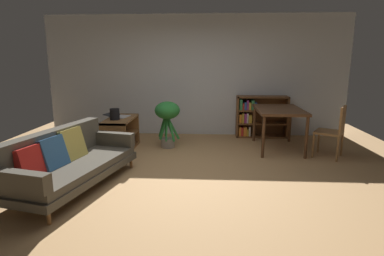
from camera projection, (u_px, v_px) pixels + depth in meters
ground_plane at (187, 174)px, 4.83m from camera, size 8.16×8.16×0.00m
back_wall_panel at (196, 76)px, 7.18m from camera, size 6.80×0.10×2.70m
fabric_couch at (67, 161)px, 4.27m from camera, size 1.27×2.17×0.79m
media_console at (121, 134)px, 6.08m from camera, size 0.48×1.06×0.62m
open_laptop at (118, 116)px, 6.13m from camera, size 0.50×0.41×0.06m
desk_speaker at (115, 114)px, 5.84m from camera, size 0.18×0.18×0.21m
potted_floor_plant at (167, 116)px, 6.17m from camera, size 0.49×0.50×0.92m
dining_table at (279, 113)px, 6.04m from camera, size 0.85×1.28×0.80m
dining_chair_near at (334, 129)px, 5.53m from camera, size 0.61×0.61×0.94m
bookshelf at (257, 116)px, 7.10m from camera, size 1.13×0.33×0.93m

